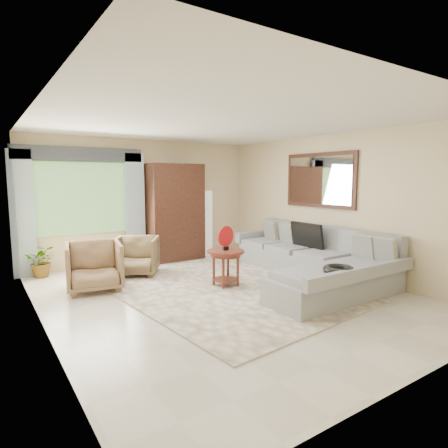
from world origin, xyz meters
TOP-DOWN VIEW (x-y plane):
  - ground at (0.00, 0.00)m, footprint 6.00×6.00m
  - area_rug at (0.14, 0.20)m, footprint 3.36×4.26m
  - sectional_sofa at (1.78, -0.18)m, footprint 2.30×3.46m
  - tv_screen at (2.05, 0.24)m, footprint 0.14×0.74m
  - garden_hose at (1.00, -1.36)m, footprint 0.43×0.43m
  - coffee_table at (0.29, 0.35)m, footprint 0.61×0.61m
  - red_disc at (0.29, 0.35)m, footprint 0.34×0.09m
  - armchair_left at (-1.57, 1.36)m, footprint 0.98×1.00m
  - armchair_right at (-0.67, 1.91)m, footprint 1.06×1.07m
  - potted_plant at (-2.14, 2.73)m, footprint 0.61×0.56m
  - armoire at (0.55, 2.72)m, footprint 1.20×0.55m
  - floor_lamp at (1.35, 2.78)m, footprint 0.24×0.24m
  - window at (-1.35, 2.97)m, footprint 1.80×0.04m
  - curtain_left at (-2.40, 2.88)m, footprint 0.40×0.08m
  - curtain_right at (-0.30, 2.88)m, footprint 0.40×0.08m
  - valance at (-1.35, 2.90)m, footprint 2.40×0.12m
  - wall_mirror at (2.46, 0.35)m, footprint 0.05×1.70m

SIDE VIEW (x-z plane):
  - ground at x=0.00m, z-range 0.00..0.00m
  - area_rug at x=0.14m, z-range 0.00..0.02m
  - sectional_sofa at x=1.78m, z-range -0.17..0.73m
  - potted_plant at x=-2.14m, z-range 0.00..0.59m
  - coffee_table at x=0.29m, z-range 0.02..0.63m
  - armchair_right at x=-0.67m, z-range 0.00..0.71m
  - armchair_left at x=-1.57m, z-range 0.00..0.78m
  - garden_hose at x=1.00m, z-range 0.50..0.59m
  - tv_screen at x=2.05m, z-range 0.48..0.96m
  - floor_lamp at x=1.35m, z-range 0.00..1.50m
  - red_disc at x=0.29m, z-range 0.67..1.01m
  - armoire at x=0.55m, z-range 0.00..2.10m
  - curtain_left at x=-2.40m, z-range 0.00..2.30m
  - curtain_right at x=-0.30m, z-range 0.00..2.30m
  - window at x=-1.35m, z-range 0.70..2.10m
  - wall_mirror at x=2.46m, z-range 1.22..2.27m
  - valance at x=-1.35m, z-range 2.12..2.38m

